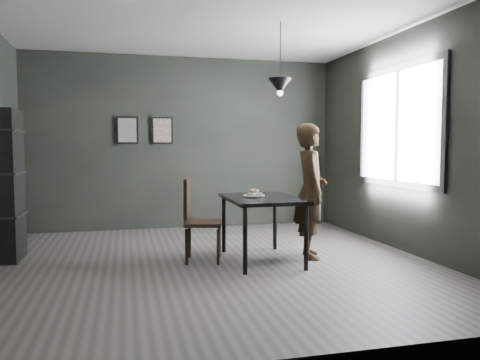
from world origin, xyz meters
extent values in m
plane|color=#3C3733|center=(0.00, 0.00, 0.00)|extent=(5.00, 5.00, 0.00)
cube|color=black|center=(0.00, 2.50, 1.40)|extent=(5.00, 0.10, 2.80)
cube|color=silver|center=(0.00, 0.00, 2.80)|extent=(5.00, 5.00, 0.02)
cube|color=white|center=(2.48, 0.20, 1.60)|extent=(0.02, 1.80, 1.40)
cube|color=black|center=(2.47, 0.20, 1.60)|extent=(0.04, 1.96, 1.56)
cube|color=black|center=(0.60, 0.00, 0.73)|extent=(0.80, 1.20, 0.04)
cylinder|color=black|center=(0.26, -0.54, 0.35)|extent=(0.05, 0.05, 0.71)
cylinder|color=black|center=(0.94, -0.54, 0.35)|extent=(0.05, 0.05, 0.71)
cylinder|color=black|center=(0.26, 0.54, 0.35)|extent=(0.05, 0.05, 0.71)
cylinder|color=black|center=(0.94, 0.54, 0.35)|extent=(0.05, 0.05, 0.71)
cylinder|color=white|center=(0.52, 0.05, 0.76)|extent=(0.23, 0.23, 0.01)
torus|color=beige|center=(0.56, 0.03, 0.78)|extent=(0.11, 0.11, 0.04)
torus|color=beige|center=(0.51, 0.09, 0.78)|extent=(0.11, 0.11, 0.04)
torus|color=beige|center=(0.48, 0.02, 0.78)|extent=(0.11, 0.11, 0.04)
torus|color=beige|center=(0.52, 0.05, 0.82)|extent=(0.12, 0.12, 0.06)
imported|color=black|center=(1.22, 0.02, 0.81)|extent=(0.51, 0.66, 1.61)
cube|color=black|center=(-0.07, 0.14, 0.45)|extent=(0.50, 0.50, 0.04)
cube|color=black|center=(-0.25, 0.18, 0.74)|extent=(0.13, 0.42, 0.46)
cylinder|color=black|center=(-0.28, 0.00, 0.20)|extent=(0.04, 0.04, 0.41)
cylinder|color=black|center=(0.07, -0.08, 0.20)|extent=(0.04, 0.04, 0.41)
cylinder|color=black|center=(-0.20, 0.35, 0.20)|extent=(0.04, 0.04, 0.41)
cylinder|color=black|center=(0.15, 0.27, 0.20)|extent=(0.04, 0.04, 0.41)
cube|color=black|center=(-2.32, 0.76, 0.89)|extent=(0.34, 0.59, 1.77)
cylinder|color=black|center=(0.85, 0.10, 2.42)|extent=(0.01, 0.01, 0.75)
cone|color=black|center=(0.85, 0.10, 2.05)|extent=(0.28, 0.28, 0.18)
sphere|color=#FFE0B2|center=(0.85, 0.10, 1.97)|extent=(0.07, 0.07, 0.07)
cube|color=black|center=(-0.90, 2.47, 1.60)|extent=(0.34, 0.03, 0.44)
cube|color=#3B5346|center=(-0.90, 2.45, 1.60)|extent=(0.28, 0.01, 0.38)
cube|color=black|center=(-0.35, 2.47, 1.60)|extent=(0.34, 0.03, 0.44)
cube|color=brown|center=(-0.35, 2.45, 1.60)|extent=(0.28, 0.01, 0.38)
camera|label=1|loc=(-0.94, -5.20, 1.33)|focal=35.00mm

